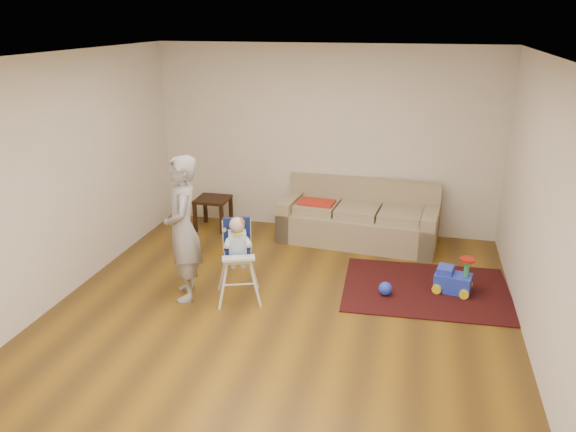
% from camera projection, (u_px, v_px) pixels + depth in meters
% --- Properties ---
extents(ground, '(5.50, 5.50, 0.00)m').
position_uv_depth(ground, '(280.00, 315.00, 6.06)').
color(ground, '#523714').
rests_on(ground, ground).
extents(room_envelope, '(5.04, 5.52, 2.72)m').
position_uv_depth(room_envelope, '(291.00, 134.00, 5.91)').
color(room_envelope, silver).
rests_on(room_envelope, ground).
extents(sofa, '(2.26, 1.10, 0.84)m').
position_uv_depth(sofa, '(358.00, 213.00, 7.91)').
color(sofa, '#988B67').
rests_on(sofa, ground).
extents(side_table, '(0.48, 0.48, 0.48)m').
position_uv_depth(side_table, '(213.00, 213.00, 8.47)').
color(side_table, black).
rests_on(side_table, ground).
extents(area_rug, '(1.99, 1.53, 0.02)m').
position_uv_depth(area_rug, '(426.00, 289.00, 6.62)').
color(area_rug, black).
rests_on(area_rug, ground).
extents(ride_on_toy, '(0.46, 0.37, 0.44)m').
position_uv_depth(ride_on_toy, '(454.00, 274.00, 6.49)').
color(ride_on_toy, blue).
rests_on(ride_on_toy, area_rug).
extents(toy_ball, '(0.16, 0.16, 0.16)m').
position_uv_depth(toy_ball, '(385.00, 289.00, 6.45)').
color(toy_ball, blue).
rests_on(toy_ball, area_rug).
extents(high_chair, '(0.59, 0.59, 0.99)m').
position_uv_depth(high_chair, '(238.00, 260.00, 6.26)').
color(high_chair, silver).
rests_on(high_chair, ground).
extents(adult, '(0.60, 0.71, 1.65)m').
position_uv_depth(adult, '(183.00, 229.00, 6.21)').
color(adult, gray).
rests_on(adult, ground).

